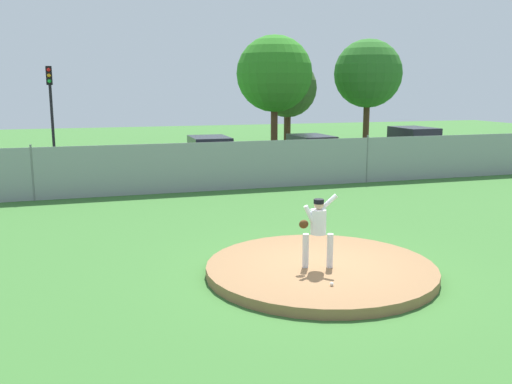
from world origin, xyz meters
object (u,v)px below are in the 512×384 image
Objects in this scene: parked_car_silver at (413,146)px; parked_car_navy at (210,155)px; traffic_cone_orange at (23,167)px; baseball at (332,284)px; traffic_light_near at (51,98)px; parked_car_burgundy at (311,153)px; pitcher_youth at (318,226)px.

parked_car_navy is (-10.86, -0.13, -0.08)m from parked_car_silver.
traffic_cone_orange is at bearing 165.85° from parked_car_navy.
traffic_light_near is (-5.82, 20.16, 3.09)m from baseball.
traffic_cone_orange is at bearing 111.42° from baseball.
baseball is 0.13× the size of traffic_cone_orange.
parked_car_navy is (-4.80, 0.65, -0.00)m from parked_car_burgundy.
baseball is 0.02× the size of parked_car_navy.
pitcher_youth is 0.32× the size of traffic_light_near.
parked_car_navy reaches higher than parked_car_burgundy.
parked_car_burgundy is 1.04× the size of parked_car_navy.
parked_car_burgundy is (5.97, 15.37, 0.54)m from baseball.
pitcher_youth is 0.35× the size of parked_car_burgundy.
baseball is at bearing -98.64° from pitcher_youth.
parked_car_burgundy is (-6.06, -0.78, -0.08)m from parked_car_silver.
traffic_cone_orange reaches higher than baseball.
traffic_light_near is (-5.98, 19.07, 2.24)m from pitcher_youth.
traffic_light_near is at bearing 149.32° from parked_car_navy.
traffic_light_near is at bearing 167.31° from parked_car_silver.
pitcher_youth is 19.17m from parked_car_silver.
parked_car_navy is at bearing 172.30° from parked_car_burgundy.
parked_car_burgundy is 8.12× the size of traffic_cone_orange.
parked_car_burgundy reaches higher than baseball.
pitcher_youth is 0.36× the size of parked_car_navy.
traffic_cone_orange is (-7.10, 18.10, 0.02)m from baseball.
parked_car_silver reaches higher than baseball.
parked_car_burgundy is at bearing 68.76° from baseball.
parked_car_silver is 0.91× the size of traffic_light_near.
pitcher_youth is 2.80× the size of traffic_cone_orange.
parked_car_navy is (1.01, 14.92, -0.31)m from pitcher_youth.
baseball is 21.21m from traffic_light_near.
parked_car_burgundy is 0.92× the size of traffic_light_near.
parked_car_navy reaches higher than baseball.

